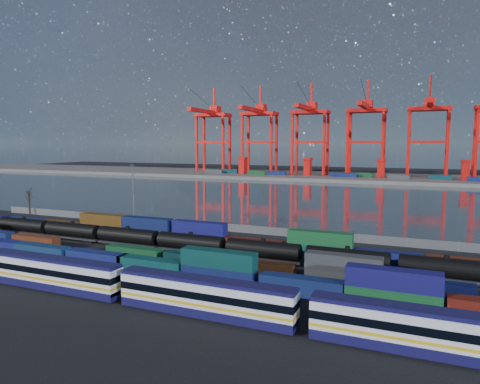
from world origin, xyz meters
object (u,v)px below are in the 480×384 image
at_px(passenger_train, 205,298).
at_px(gantry_cranes, 337,119).
at_px(tanker_string, 226,247).
at_px(bare_tree, 29,201).

xyz_separation_m(passenger_train, gantry_cranes, (-24.86, 225.74, 34.93)).
xyz_separation_m(tanker_string, gantry_cranes, (-15.26, 198.78, 35.23)).
height_order(bare_tree, gantry_cranes, gantry_cranes).
xyz_separation_m(tanker_string, bare_tree, (-78.01, 22.22, 2.06)).
distance_m(bare_tree, gantry_cranes, 190.29).
height_order(passenger_train, bare_tree, bare_tree).
distance_m(passenger_train, gantry_cranes, 229.77).
distance_m(passenger_train, bare_tree, 100.49).
distance_m(tanker_string, bare_tree, 81.14).
xyz_separation_m(passenger_train, tanker_string, (-9.60, 26.96, -0.30)).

